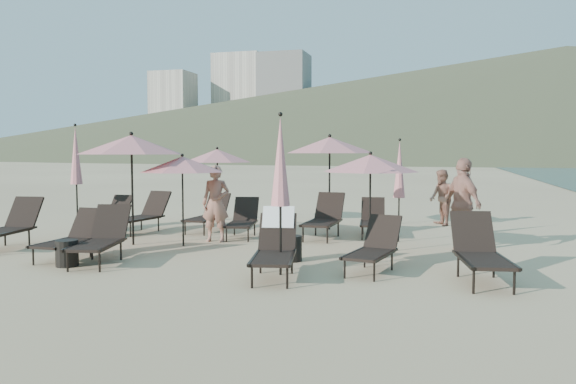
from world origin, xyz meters
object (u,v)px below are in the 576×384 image
(lounger_1, at_px, (71,236))
(umbrella_open_4, at_px, (330,145))
(lounger_2, at_px, (101,237))
(lounger_9, at_px, (243,219))
(lounger_6, at_px, (111,214))
(beachgoer_c, at_px, (463,204))
(umbrella_closed_1, at_px, (399,170))
(lounger_4, at_px, (374,247))
(lounger_0, at_px, (9,225))
(lounger_11, at_px, (373,219))
(umbrella_closed_0, at_px, (280,162))
(side_table_1, at_px, (292,248))
(umbrella_open_3, at_px, (217,156))
(side_table_0, at_px, (67,253))
(beachgoer_b, at_px, (442,197))
(umbrella_open_1, at_px, (182,164))
(umbrella_closed_2, at_px, (76,156))
(lounger_7, at_px, (143,214))
(lounger_3, at_px, (275,244))
(beachgoer_a, at_px, (216,203))
(lounger_8, at_px, (209,214))
(umbrella_open_0, at_px, (131,145))
(umbrella_open_2, at_px, (370,163))
(lounger_10, at_px, (324,217))
(lounger_5, at_px, (480,251))

(lounger_1, bearing_deg, umbrella_open_4, 53.41)
(lounger_2, xyz_separation_m, lounger_9, (1.42, 3.69, -0.04))
(lounger_6, distance_m, beachgoer_c, 8.99)
(lounger_2, distance_m, umbrella_closed_1, 6.57)
(lounger_2, bearing_deg, beachgoer_c, 12.38)
(lounger_4, bearing_deg, lounger_2, -162.25)
(lounger_0, relative_size, lounger_11, 1.17)
(umbrella_closed_0, height_order, side_table_1, umbrella_closed_0)
(side_table_1, bearing_deg, umbrella_open_3, 126.22)
(side_table_0, bearing_deg, lounger_4, 11.12)
(umbrella_open_3, distance_m, beachgoer_b, 6.43)
(lounger_0, height_order, umbrella_open_1, umbrella_open_1)
(umbrella_closed_0, height_order, beachgoer_c, umbrella_closed_0)
(umbrella_open_3, bearing_deg, umbrella_closed_2, -145.76)
(lounger_7, relative_size, lounger_9, 1.09)
(umbrella_open_4, distance_m, umbrella_closed_0, 5.70)
(lounger_3, height_order, beachgoer_a, beachgoer_a)
(lounger_8, bearing_deg, lounger_9, -28.02)
(lounger_1, height_order, umbrella_open_0, umbrella_open_0)
(lounger_9, xyz_separation_m, beachgoer_b, (4.59, 3.53, 0.36))
(umbrella_open_0, relative_size, umbrella_open_4, 0.99)
(umbrella_open_2, height_order, umbrella_open_3, umbrella_open_3)
(lounger_3, distance_m, lounger_10, 4.31)
(umbrella_open_0, relative_size, umbrella_open_2, 1.21)
(umbrella_open_0, distance_m, beachgoer_a, 2.26)
(lounger_8, height_order, beachgoer_b, beachgoer_b)
(umbrella_closed_0, bearing_deg, lounger_10, 92.23)
(umbrella_closed_1, xyz_separation_m, beachgoer_c, (1.37, -0.79, -0.68))
(lounger_9, height_order, side_table_1, lounger_9)
(lounger_1, xyz_separation_m, umbrella_closed_0, (4.29, -0.30, 1.45))
(lounger_0, height_order, lounger_11, lounger_0)
(lounger_2, height_order, lounger_5, lounger_5)
(lounger_4, xyz_separation_m, beachgoer_c, (1.52, 2.60, 0.54))
(lounger_1, distance_m, lounger_6, 4.20)
(lounger_8, distance_m, lounger_10, 3.13)
(lounger_4, relative_size, umbrella_closed_0, 0.62)
(lounger_0, relative_size, lounger_4, 1.14)
(side_table_1, bearing_deg, lounger_6, 153.13)
(umbrella_closed_1, relative_size, side_table_1, 4.93)
(lounger_0, bearing_deg, lounger_11, 20.53)
(lounger_6, bearing_deg, side_table_1, -27.14)
(umbrella_open_3, xyz_separation_m, side_table_1, (3.54, -4.84, -1.71))
(lounger_11, relative_size, side_table_1, 3.39)
(umbrella_open_0, distance_m, umbrella_open_2, 5.21)
(beachgoer_a, bearing_deg, lounger_6, 155.86)
(lounger_3, bearing_deg, umbrella_closed_0, 35.00)
(umbrella_open_0, distance_m, side_table_0, 3.12)
(lounger_9, bearing_deg, beachgoer_b, 26.89)
(side_table_1, bearing_deg, lounger_4, -17.70)
(lounger_0, xyz_separation_m, side_table_1, (6.19, 0.26, -0.25))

